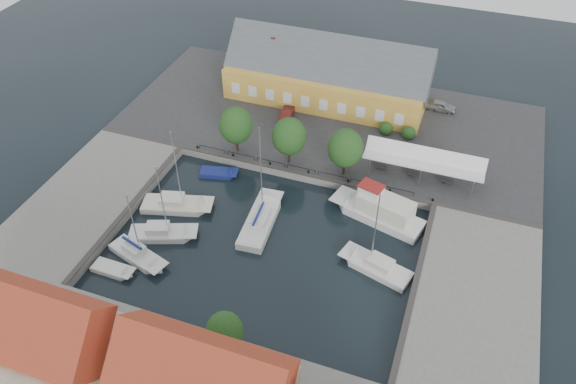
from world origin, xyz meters
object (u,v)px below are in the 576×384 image
object	(u,v)px
tent_canopy	(424,160)
car_silver	(441,106)
center_sailboat	(260,222)
west_boat_c	(162,234)
car_red	(286,116)
west_boat_b	(176,206)
launch_nw	(218,174)
warehouse	(324,75)
trawler	(380,212)
west_boat_d	(138,256)
east_boat_b	(377,268)
launch_sw	(113,270)

from	to	relation	value
tent_canopy	car_silver	xyz separation A→B (m)	(0.09, 15.80, -1.97)
center_sailboat	west_boat_c	bearing A→B (deg)	-150.53
car_silver	center_sailboat	world-z (taller)	center_sailboat
tent_canopy	car_red	bearing A→B (deg)	162.40
west_boat_b	launch_nw	size ratio (longest dim) A/B	2.26
car_red	launch_nw	size ratio (longest dim) A/B	0.86
warehouse	tent_canopy	size ratio (longest dim) A/B	2.04
trawler	west_boat_b	distance (m)	23.51
warehouse	launch_nw	distance (m)	22.20
west_boat_c	west_boat_d	distance (m)	3.77
car_red	east_boat_b	world-z (taller)	east_boat_b
east_boat_b	car_silver	bearing A→B (deg)	86.49
car_silver	west_boat_b	world-z (taller)	west_boat_b
east_boat_b	launch_sw	xyz separation A→B (m)	(-25.57, -9.38, -0.17)
warehouse	west_boat_b	size ratio (longest dim) A/B	2.52
car_red	tent_canopy	bearing A→B (deg)	-23.71
east_boat_b	west_boat_d	distance (m)	25.10
west_boat_b	west_boat_c	size ratio (longest dim) A/B	1.10
car_red	west_boat_b	distance (m)	21.07
warehouse	center_sailboat	xyz separation A→B (m)	(0.96, -26.98, -4.06)
west_boat_b	west_boat_d	size ratio (longest dim) A/B	1.15
center_sailboat	launch_sw	bearing A→B (deg)	-135.50
trawler	launch_sw	size ratio (longest dim) A/B	2.43
car_red	launch_nw	distance (m)	13.66
car_red	launch_sw	world-z (taller)	car_red
west_boat_b	launch_sw	world-z (taller)	west_boat_b
launch_sw	launch_nw	bearing A→B (deg)	79.06
center_sailboat	west_boat_d	size ratio (longest dim) A/B	1.33
car_silver	car_red	size ratio (longest dim) A/B	0.98
center_sailboat	launch_sw	xyz separation A→B (m)	(-11.75, -11.55, -0.27)
car_red	launch_sw	xyz separation A→B (m)	(-7.89, -30.86, -1.62)
east_boat_b	west_boat_b	distance (m)	24.15
east_boat_b	west_boat_b	xyz separation A→B (m)	(-24.10, 1.47, -0.00)
center_sailboat	trawler	bearing A→B (deg)	23.57
west_boat_b	west_boat_c	distance (m)	4.73
west_boat_b	west_boat_c	bearing A→B (deg)	-80.50
car_red	trawler	world-z (taller)	trawler
car_silver	west_boat_d	bearing A→B (deg)	146.12
tent_canopy	east_boat_b	bearing A→B (deg)	-96.77
car_silver	trawler	distance (m)	23.76
car_silver	center_sailboat	xyz separation A→B (m)	(-15.73, -28.93, -1.35)
west_boat_b	launch_nw	distance (m)	7.46
trawler	west_boat_d	distance (m)	26.95
tent_canopy	car_red	xyz separation A→B (m)	(-19.50, 6.19, -1.98)
west_boat_c	west_boat_d	world-z (taller)	west_boat_c
center_sailboat	west_boat_c	world-z (taller)	center_sailboat
tent_canopy	trawler	xyz separation A→B (m)	(-3.23, -7.71, -2.67)
trawler	launch_nw	distance (m)	20.72
west_boat_c	west_boat_d	bearing A→B (deg)	-102.54
trawler	launch_sw	world-z (taller)	trawler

